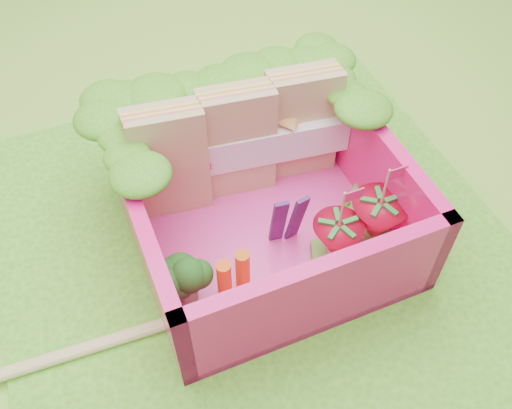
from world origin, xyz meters
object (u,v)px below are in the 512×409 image
Objects in this scene: sandwich_stack at (238,142)px; strawberry_left at (336,240)px; chopsticks at (58,357)px; bento_box at (263,199)px; strawberry_right at (376,221)px; broccoli at (183,281)px.

sandwich_stack reaches higher than strawberry_left.
chopsticks is at bearing 179.87° from strawberry_left.
sandwich_stack is (0.00, 0.33, 0.10)m from bento_box.
sandwich_stack is 2.44× the size of strawberry_left.
bento_box is 0.42m from strawberry_left.
strawberry_right reaches higher than bento_box.
bento_box is 4.25× the size of broccoli.
chopsticks is at bearing -175.93° from broccoli.
strawberry_right is at bearing -51.64° from sandwich_stack.
sandwich_stack reaches higher than broccoli.
broccoli is 0.59× the size of strawberry_right.
strawberry_right is 0.21× the size of chopsticks.
bento_box is at bearing 130.08° from strawberry_left.
strawberry_right is at bearing -1.49° from broccoli.
sandwich_stack is at bearing 128.36° from strawberry_right.
chopsticks is (-1.14, -0.64, -0.35)m from sandwich_stack.
strawberry_left is at bearing -68.28° from sandwich_stack.
strawberry_right is at bearing 5.21° from strawberry_left.
sandwich_stack is 2.30× the size of strawberry_right.
broccoli is at bearing 178.51° from strawberry_right.
strawberry_left reaches higher than broccoli.
chopsticks is at bearing -164.86° from bento_box.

